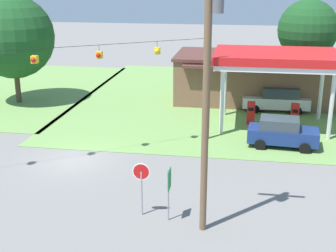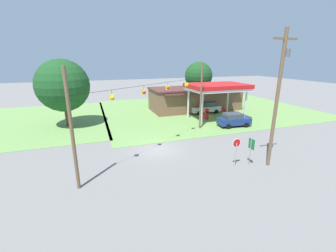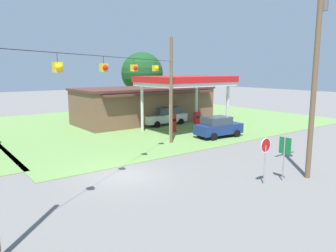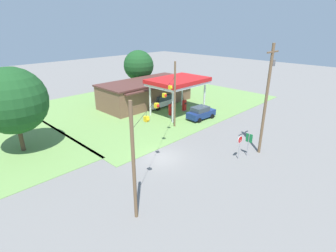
# 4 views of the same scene
# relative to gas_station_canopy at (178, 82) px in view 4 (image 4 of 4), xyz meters

# --- Properties ---
(ground_plane) EXTENTS (160.00, 160.00, 0.00)m
(ground_plane) POSITION_rel_gas_station_canopy_xyz_m (-11.65, -8.40, -4.80)
(ground_plane) COLOR slate
(grass_verge_station_corner) EXTENTS (36.00, 28.00, 0.04)m
(grass_verge_station_corner) POSITION_rel_gas_station_canopy_xyz_m (2.00, 7.20, -4.78)
(grass_verge_station_corner) COLOR #6B934C
(grass_verge_station_corner) RESTS_ON ground
(gas_station_canopy) EXTENTS (8.41, 5.94, 5.33)m
(gas_station_canopy) POSITION_rel_gas_station_canopy_xyz_m (0.00, 0.00, 0.00)
(gas_station_canopy) COLOR silver
(gas_station_canopy) RESTS_ON ground
(gas_station_store) EXTENTS (15.74, 7.41, 3.97)m
(gas_station_store) POSITION_rel_gas_station_canopy_xyz_m (-0.00, 7.18, -2.80)
(gas_station_store) COLOR brown
(gas_station_store) RESTS_ON ground
(fuel_pump_near) EXTENTS (0.71, 0.56, 1.76)m
(fuel_pump_near) POSITION_rel_gas_station_canopy_xyz_m (-1.52, -0.00, -3.97)
(fuel_pump_near) COLOR gray
(fuel_pump_near) RESTS_ON ground
(fuel_pump_far) EXTENTS (0.71, 0.56, 1.76)m
(fuel_pump_far) POSITION_rel_gas_station_canopy_xyz_m (1.52, -0.00, -3.97)
(fuel_pump_far) COLOR gray
(fuel_pump_far) RESTS_ON ground
(car_at_pumps_front) EXTENTS (4.43, 2.37, 1.86)m
(car_at_pumps_front) POSITION_rel_gas_station_canopy_xyz_m (0.38, -4.09, -3.85)
(car_at_pumps_front) COLOR navy
(car_at_pumps_front) RESTS_ON ground
(car_at_pumps_rear) EXTENTS (5.18, 2.15, 1.96)m
(car_at_pumps_rear) POSITION_rel_gas_station_canopy_xyz_m (0.55, 4.10, -3.81)
(car_at_pumps_rear) COLOR white
(car_at_pumps_rear) RESTS_ON ground
(stop_sign_roadside) EXTENTS (0.80, 0.08, 2.50)m
(stop_sign_roadside) POSITION_rel_gas_station_canopy_xyz_m (-6.39, -14.10, -2.99)
(stop_sign_roadside) COLOR #99999E
(stop_sign_roadside) RESTS_ON ground
(route_sign) EXTENTS (0.10, 0.70, 2.40)m
(route_sign) POSITION_rel_gas_station_canopy_xyz_m (-5.11, -14.38, -3.09)
(route_sign) COLOR gray
(route_sign) RESTS_ON ground
(utility_pole_main) EXTENTS (2.20, 0.44, 11.07)m
(utility_pole_main) POSITION_rel_gas_station_canopy_xyz_m (-3.53, -14.91, 1.35)
(utility_pole_main) COLOR brown
(utility_pole_main) RESTS_ON ground
(signal_span_gantry) EXTENTS (14.87, 10.24, 8.47)m
(signal_span_gantry) POSITION_rel_gas_station_canopy_xyz_m (-11.65, -8.42, -0.18)
(signal_span_gantry) COLOR brown
(signal_span_gantry) RESTS_ON ground
(tree_behind_station) EXTENTS (5.57, 5.57, 8.26)m
(tree_behind_station) POSITION_rel_gas_station_canopy_xyz_m (3.55, 13.21, 0.65)
(tree_behind_station) COLOR #4C3828
(tree_behind_station) RESTS_ON ground
(tree_west_verge) EXTENTS (6.75, 6.75, 8.88)m
(tree_west_verge) POSITION_rel_gas_station_canopy_xyz_m (-20.86, 3.32, 0.70)
(tree_west_verge) COLOR #4C3828
(tree_west_verge) RESTS_ON ground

